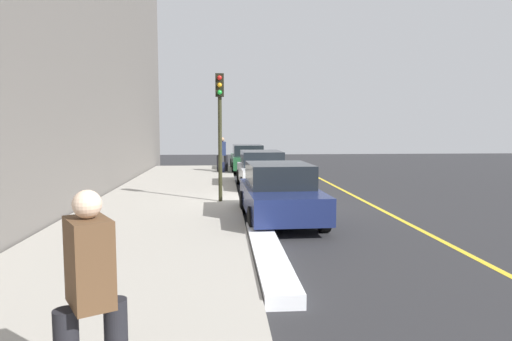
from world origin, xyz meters
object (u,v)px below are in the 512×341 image
at_px(rolling_suitcase, 223,167).
at_px(traffic_light_pole, 220,115).
at_px(parked_car_navy, 280,193).
at_px(parked_car_green, 248,158).
at_px(pedestrian_navy_coat, 222,153).
at_px(parked_car_white, 262,170).
at_px(pedestrian_brown_coat, 90,291).

bearing_deg(rolling_suitcase, traffic_light_pole, -0.37).
distance_m(parked_car_navy, rolling_suitcase, 11.79).
relative_size(parked_car_green, parked_car_navy, 1.15).
height_order(parked_car_green, parked_car_navy, same).
bearing_deg(parked_car_navy, parked_car_green, -179.66).
bearing_deg(parked_car_navy, rolling_suitcase, -172.67).
height_order(pedestrian_navy_coat, traffic_light_pole, traffic_light_pole).
xyz_separation_m(parked_car_green, parked_car_white, (7.01, 0.18, -0.00)).
bearing_deg(pedestrian_brown_coat, pedestrian_navy_coat, 176.99).
bearing_deg(rolling_suitcase, parked_car_navy, 7.33).
relative_size(parked_car_green, pedestrian_navy_coat, 2.64).
bearing_deg(pedestrian_navy_coat, rolling_suitcase, 1.13).
relative_size(pedestrian_navy_coat, pedestrian_brown_coat, 1.02).
height_order(parked_car_navy, rolling_suitcase, parked_car_navy).
relative_size(parked_car_white, pedestrian_brown_coat, 2.53).
height_order(pedestrian_navy_coat, pedestrian_brown_coat, pedestrian_navy_coat).
height_order(parked_car_white, pedestrian_brown_coat, pedestrian_brown_coat).
height_order(parked_car_green, pedestrian_brown_coat, pedestrian_brown_coat).
bearing_deg(pedestrian_brown_coat, parked_car_green, 173.34).
xyz_separation_m(parked_car_navy, traffic_light_pole, (-2.42, -1.56, 2.09)).
distance_m(parked_car_green, pedestrian_brown_coat, 21.42).
xyz_separation_m(pedestrian_navy_coat, traffic_light_pole, (9.81, -0.05, 1.73)).
bearing_deg(pedestrian_brown_coat, rolling_suitcase, 176.88).
relative_size(parked_car_white, pedestrian_navy_coat, 2.49).
xyz_separation_m(pedestrian_brown_coat, traffic_light_pole, (-10.22, 1.00, 1.75)).
height_order(traffic_light_pole, rolling_suitcase, traffic_light_pole).
height_order(parked_car_white, traffic_light_pole, traffic_light_pole).
bearing_deg(parked_car_navy, traffic_light_pole, -147.14).
distance_m(pedestrian_brown_coat, traffic_light_pole, 10.42).
bearing_deg(pedestrian_brown_coat, parked_car_navy, 161.79).
height_order(parked_car_navy, pedestrian_navy_coat, pedestrian_navy_coat).
bearing_deg(parked_car_green, rolling_suitcase, -38.47).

